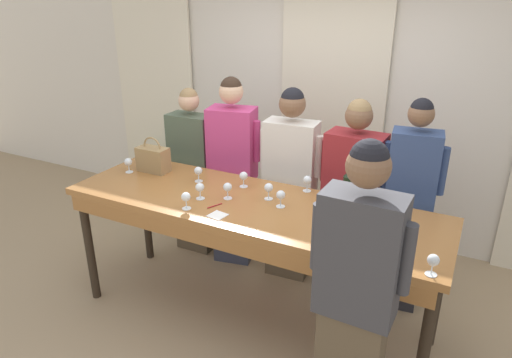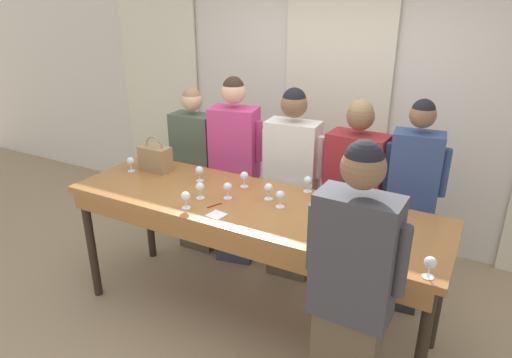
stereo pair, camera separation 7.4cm
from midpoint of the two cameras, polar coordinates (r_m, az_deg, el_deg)
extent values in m
plane|color=tan|center=(3.86, -0.07, -16.94)|extent=(18.00, 18.00, 0.00)
cube|color=silver|center=(4.78, 10.56, 9.37)|extent=(12.00, 0.06, 2.80)
cube|color=#EFE5C6|center=(5.81, -11.44, 11.02)|extent=(1.08, 0.03, 2.69)
cube|color=#EFE5C6|center=(4.73, 10.26, 8.57)|extent=(1.08, 0.03, 2.69)
cube|color=#9E6633|center=(3.31, -0.08, -3.31)|extent=(2.80, 0.87, 0.05)
cube|color=#9E6633|center=(3.04, -3.89, -7.77)|extent=(2.68, 0.03, 0.12)
cylinder|color=#2D2319|center=(4.06, -19.40, -7.76)|extent=(0.07, 0.07, 0.98)
cylinder|color=#2D2319|center=(2.99, 20.58, -20.13)|extent=(0.07, 0.07, 0.98)
cylinder|color=#2D2319|center=(4.50, -12.81, -3.95)|extent=(0.07, 0.07, 0.98)
cylinder|color=#2D2319|center=(3.56, 22.49, -12.81)|extent=(0.07, 0.07, 0.98)
cylinder|color=black|center=(3.33, 12.05, -1.35)|extent=(0.08, 0.08, 0.20)
cone|color=black|center=(3.29, 12.21, 0.56)|extent=(0.08, 0.08, 0.04)
cylinder|color=black|center=(3.26, 12.30, 1.52)|extent=(0.03, 0.03, 0.08)
cylinder|color=beige|center=(3.33, 12.03, -1.51)|extent=(0.08, 0.08, 0.08)
cube|color=#997A4C|center=(3.94, -11.95, 2.50)|extent=(0.27, 0.14, 0.21)
torus|color=#997A4C|center=(3.90, -12.08, 4.02)|extent=(0.17, 0.01, 0.17)
cylinder|color=white|center=(4.00, -14.77, 0.99)|extent=(0.06, 0.06, 0.00)
cylinder|color=white|center=(3.99, -14.81, 1.42)|extent=(0.01, 0.01, 0.06)
sphere|color=white|center=(3.97, -14.90, 2.20)|extent=(0.07, 0.07, 0.07)
cylinder|color=white|center=(3.50, 7.05, -1.53)|extent=(0.06, 0.06, 0.00)
cylinder|color=white|center=(3.49, 7.08, -1.05)|extent=(0.01, 0.01, 0.06)
sphere|color=white|center=(3.47, 7.12, -0.17)|extent=(0.07, 0.07, 0.07)
cylinder|color=white|center=(3.20, 12.02, -4.26)|extent=(0.06, 0.06, 0.00)
cylinder|color=white|center=(3.19, 12.07, -3.74)|extent=(0.01, 0.01, 0.06)
sphere|color=white|center=(3.16, 12.15, -2.80)|extent=(0.07, 0.07, 0.07)
cylinder|color=white|center=(3.35, 2.20, -2.50)|extent=(0.06, 0.06, 0.00)
cylinder|color=white|center=(3.34, 2.21, -2.00)|extent=(0.01, 0.01, 0.06)
sphere|color=white|center=(3.31, 2.22, -1.09)|extent=(0.07, 0.07, 0.07)
cylinder|color=white|center=(3.38, -6.33, -2.37)|extent=(0.06, 0.06, 0.00)
cylinder|color=white|center=(3.37, -6.35, -1.87)|extent=(0.01, 0.01, 0.06)
sphere|color=white|center=(3.35, -6.39, -0.97)|extent=(0.07, 0.07, 0.07)
sphere|color=beige|center=(3.35, -6.39, -1.10)|extent=(0.04, 0.04, 0.04)
cylinder|color=white|center=(3.31, 17.03, -3.89)|extent=(0.06, 0.06, 0.00)
cylinder|color=white|center=(3.29, 17.10, -3.38)|extent=(0.01, 0.01, 0.06)
sphere|color=white|center=(3.27, 17.21, -2.47)|extent=(0.07, 0.07, 0.07)
cylinder|color=white|center=(3.56, -0.88, -0.92)|extent=(0.06, 0.06, 0.00)
cylinder|color=white|center=(3.55, -0.88, -0.45)|extent=(0.01, 0.01, 0.06)
sphere|color=white|center=(3.53, -0.89, 0.42)|extent=(0.07, 0.07, 0.07)
sphere|color=beige|center=(3.53, -0.88, 0.30)|extent=(0.04, 0.04, 0.04)
cylinder|color=white|center=(3.24, 3.68, -3.48)|extent=(0.06, 0.06, 0.00)
cylinder|color=white|center=(3.22, 3.69, -2.97)|extent=(0.01, 0.01, 0.06)
sphere|color=white|center=(3.20, 3.72, -2.03)|extent=(0.07, 0.07, 0.07)
cylinder|color=white|center=(3.25, -8.07, -3.57)|extent=(0.06, 0.06, 0.00)
cylinder|color=white|center=(3.23, -8.10, -3.06)|extent=(0.01, 0.01, 0.06)
sphere|color=white|center=(3.21, -8.15, -2.13)|extent=(0.07, 0.07, 0.07)
cylinder|color=white|center=(3.69, -6.46, -0.21)|extent=(0.06, 0.06, 0.00)
cylinder|color=white|center=(3.68, -6.48, 0.26)|extent=(0.01, 0.01, 0.06)
sphere|color=white|center=(3.66, -6.52, 1.09)|extent=(0.07, 0.07, 0.07)
cylinder|color=white|center=(2.66, 21.45, -11.31)|extent=(0.06, 0.06, 0.00)
cylinder|color=white|center=(2.65, 21.55, -10.73)|extent=(0.01, 0.01, 0.06)
sphere|color=white|center=(2.62, 21.73, -9.66)|extent=(0.07, 0.07, 0.07)
cylinder|color=white|center=(3.37, -2.91, -2.38)|extent=(0.06, 0.06, 0.00)
cylinder|color=white|center=(3.35, -2.92, -1.88)|extent=(0.01, 0.01, 0.06)
sphere|color=white|center=(3.33, -2.94, -0.98)|extent=(0.07, 0.07, 0.07)
cube|color=white|center=(3.12, -4.28, -4.50)|extent=(0.13, 0.13, 0.00)
cylinder|color=maroon|center=(3.26, -4.58, -3.30)|extent=(0.06, 0.11, 0.01)
cube|color=brown|center=(4.63, -6.83, -4.14)|extent=(0.36, 0.20, 0.78)
cube|color=#4C5B47|center=(4.37, -7.24, 4.10)|extent=(0.43, 0.23, 0.62)
sphere|color=#DBAD89|center=(4.25, -7.53, 9.71)|extent=(0.19, 0.19, 0.19)
sphere|color=#93754C|center=(4.24, -7.55, 10.15)|extent=(0.17, 0.17, 0.17)
cylinder|color=#4C5B47|center=(4.23, -4.67, 4.26)|extent=(0.07, 0.07, 0.34)
cylinder|color=#4C5B47|center=(4.48, -9.73, 5.07)|extent=(0.07, 0.07, 0.34)
cube|color=#383D51|center=(4.40, -2.04, -5.04)|extent=(0.39, 0.29, 0.84)
cube|color=#C63D7A|center=(4.10, -2.19, 4.35)|extent=(0.45, 0.35, 0.67)
sphere|color=#DBAD89|center=(3.98, -2.29, 10.85)|extent=(0.21, 0.21, 0.21)
sphere|color=#332319|center=(3.98, -2.29, 11.38)|extent=(0.19, 0.19, 0.19)
cylinder|color=#C63D7A|center=(4.02, 0.85, 4.74)|extent=(0.08, 0.08, 0.37)
cylinder|color=#C63D7A|center=(4.17, -5.14, 5.27)|extent=(0.08, 0.08, 0.37)
cube|color=brown|center=(4.18, 4.75, -6.91)|extent=(0.39, 0.23, 0.81)
cube|color=silver|center=(3.87, 5.09, 2.55)|extent=(0.46, 0.27, 0.64)
sphere|color=brown|center=(3.74, 5.33, 9.29)|extent=(0.22, 0.22, 0.22)
sphere|color=black|center=(3.73, 5.35, 9.86)|extent=(0.19, 0.19, 0.19)
cylinder|color=silver|center=(3.79, 8.56, 2.71)|extent=(0.07, 0.07, 0.35)
cylinder|color=silver|center=(3.94, 1.79, 3.71)|extent=(0.07, 0.07, 0.35)
cube|color=#383D51|center=(4.02, 12.02, -8.72)|extent=(0.40, 0.24, 0.80)
cube|color=maroon|center=(3.71, 12.89, 0.80)|extent=(0.47, 0.28, 0.63)
sphere|color=brown|center=(3.57, 13.52, 7.61)|extent=(0.21, 0.21, 0.21)
sphere|color=#93754C|center=(3.57, 13.57, 8.19)|extent=(0.19, 0.19, 0.19)
cylinder|color=maroon|center=(3.63, 16.63, 0.72)|extent=(0.07, 0.07, 0.35)
cylinder|color=maroon|center=(3.77, 9.42, 2.20)|extent=(0.07, 0.07, 0.35)
cube|color=#28282D|center=(3.94, 18.31, -9.81)|extent=(0.33, 0.23, 0.84)
cube|color=#334775|center=(3.61, 19.74, 0.41)|extent=(0.38, 0.27, 0.67)
sphere|color=brown|center=(3.48, 20.72, 7.49)|extent=(0.19, 0.19, 0.19)
sphere|color=black|center=(3.47, 20.80, 8.01)|extent=(0.17, 0.17, 0.17)
cylinder|color=#334775|center=(3.60, 23.00, 0.70)|extent=(0.08, 0.08, 0.37)
cylinder|color=#334775|center=(3.60, 16.67, 1.59)|extent=(0.08, 0.08, 0.37)
cube|color=#3D3D42|center=(2.38, 13.12, -9.56)|extent=(0.42, 0.24, 0.69)
sphere|color=brown|center=(2.17, 14.23, 1.43)|extent=(0.21, 0.21, 0.21)
sphere|color=black|center=(2.15, 14.32, 2.36)|extent=(0.19, 0.19, 0.19)
cylinder|color=#3D3D42|center=(2.41, 8.09, -7.23)|extent=(0.07, 0.07, 0.38)
cylinder|color=#3D3D42|center=(2.31, 18.62, -9.74)|extent=(0.07, 0.07, 0.38)
cylinder|color=#4C4C51|center=(5.79, -10.68, -1.84)|extent=(0.26, 0.26, 0.22)
ellipsoid|color=#47844C|center=(5.66, -10.93, 1.40)|extent=(0.37, 0.37, 0.53)
camera|label=1|loc=(0.04, -89.36, 0.26)|focal=32.00mm
camera|label=2|loc=(0.04, 90.64, -0.26)|focal=32.00mm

